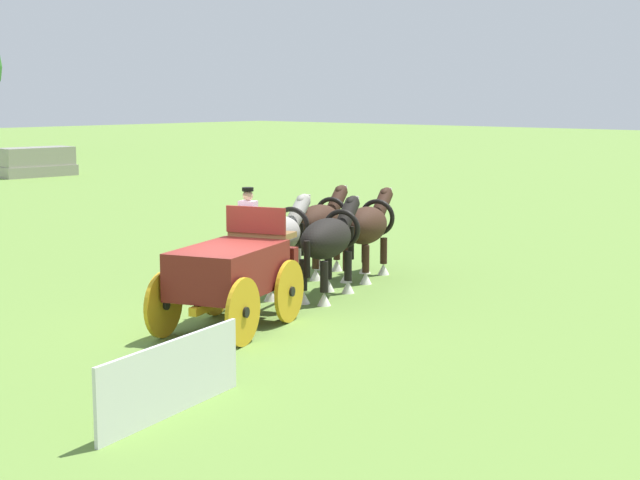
{
  "coord_description": "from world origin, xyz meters",
  "views": [
    {
      "loc": [
        -12.69,
        -13.72,
        4.58
      ],
      "look_at": [
        4.11,
        1.25,
        1.2
      ],
      "focal_mm": 54.31,
      "sensor_mm": 36.0,
      "label": 1
    }
  ],
  "objects_px": {
    "draft_horse_rear_near": "(277,237)",
    "draft_horse_rear_off": "(329,240)",
    "parked_vehicle_f": "(36,162)",
    "show_wagon": "(232,271)",
    "draft_horse_lead_near": "(320,223)",
    "draft_horse_lead_off": "(367,227)"
  },
  "relations": [
    {
      "from": "draft_horse_rear_near",
      "to": "draft_horse_lead_off",
      "type": "xyz_separation_m",
      "value": [
        2.88,
        -0.38,
        -0.01
      ]
    },
    {
      "from": "draft_horse_lead_near",
      "to": "draft_horse_lead_off",
      "type": "relative_size",
      "value": 1.04
    },
    {
      "from": "draft_horse_rear_near",
      "to": "draft_horse_rear_off",
      "type": "distance_m",
      "value": 1.3
    },
    {
      "from": "draft_horse_lead_off",
      "to": "parked_vehicle_f",
      "type": "relative_size",
      "value": 0.65
    },
    {
      "from": "draft_horse_rear_near",
      "to": "parked_vehicle_f",
      "type": "height_order",
      "value": "draft_horse_rear_near"
    },
    {
      "from": "draft_horse_rear_off",
      "to": "draft_horse_lead_off",
      "type": "distance_m",
      "value": 2.6
    },
    {
      "from": "parked_vehicle_f",
      "to": "show_wagon",
      "type": "bearing_deg",
      "value": -116.57
    },
    {
      "from": "draft_horse_rear_near",
      "to": "draft_horse_rear_off",
      "type": "relative_size",
      "value": 1.02
    },
    {
      "from": "draft_horse_rear_off",
      "to": "parked_vehicle_f",
      "type": "distance_m",
      "value": 36.93
    },
    {
      "from": "draft_horse_rear_off",
      "to": "parked_vehicle_f",
      "type": "xyz_separation_m",
      "value": [
        13.87,
        34.22,
        -0.52
      ]
    },
    {
      "from": "draft_horse_lead_near",
      "to": "draft_horse_rear_near",
      "type": "bearing_deg",
      "value": -160.91
    },
    {
      "from": "draft_horse_lead_near",
      "to": "parked_vehicle_f",
      "type": "distance_m",
      "value": 34.25
    },
    {
      "from": "draft_horse_rear_off",
      "to": "draft_horse_rear_near",
      "type": "bearing_deg",
      "value": 109.24
    },
    {
      "from": "show_wagon",
      "to": "parked_vehicle_f",
      "type": "relative_size",
      "value": 1.25
    },
    {
      "from": "show_wagon",
      "to": "parked_vehicle_f",
      "type": "bearing_deg",
      "value": 63.43
    },
    {
      "from": "draft_horse_rear_near",
      "to": "parked_vehicle_f",
      "type": "xyz_separation_m",
      "value": [
        14.3,
        32.99,
        -0.52
      ]
    },
    {
      "from": "draft_horse_lead_near",
      "to": "draft_horse_lead_off",
      "type": "bearing_deg",
      "value": -71.21
    },
    {
      "from": "show_wagon",
      "to": "draft_horse_lead_near",
      "type": "bearing_deg",
      "value": 25.14
    },
    {
      "from": "show_wagon",
      "to": "draft_horse_lead_near",
      "type": "height_order",
      "value": "show_wagon"
    },
    {
      "from": "draft_horse_lead_off",
      "to": "parked_vehicle_f",
      "type": "bearing_deg",
      "value": 71.11
    },
    {
      "from": "parked_vehicle_f",
      "to": "draft_horse_lead_near",
      "type": "bearing_deg",
      "value": -110.22
    },
    {
      "from": "draft_horse_lead_near",
      "to": "parked_vehicle_f",
      "type": "bearing_deg",
      "value": 69.78
    }
  ]
}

